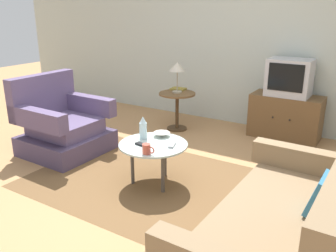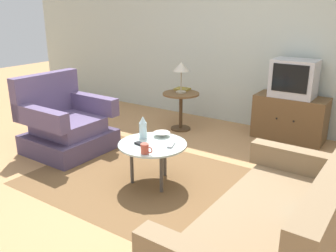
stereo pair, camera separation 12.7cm
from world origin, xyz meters
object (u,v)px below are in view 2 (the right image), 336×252
Objects in this scene: mug at (145,149)px; tv_remote_dark at (141,144)px; table_lamp at (181,68)px; bowl at (162,134)px; television at (294,78)px; book at (182,89)px; armchair at (65,126)px; couch at (278,235)px; coffee_table at (153,148)px; tv_stand at (290,118)px; side_table at (181,103)px; vase at (143,128)px; tv_remote_silver at (171,145)px.

tv_remote_dark is (-0.16, 0.14, -0.04)m from mug.
table_lamp reaches higher than bowl.
television reaches higher than table_lamp.
mug is 0.58× the size of book.
television reaches higher than tv_remote_dark.
couch is (2.91, -0.72, -0.02)m from armchair.
book reaches higher than coffee_table.
book is at bearing -168.33° from tv_stand.
armchair is at bearing 175.10° from coffee_table.
couch is 2.52× the size of coffee_table.
coffee_table is 0.28m from mug.
table_lamp reaches higher than coffee_table.
tv_stand is 2.04m from bowl.
tv_stand reaches higher than book.
television is at bearing 17.95° from table_lamp.
armchair is at bearing 179.27° from tv_remote_dark.
bowl is at bearing 95.52° from tv_remote_dark.
armchair is 5.38× the size of bowl.
mug is at bearing 76.47° from couch.
armchair is at bearing -117.24° from table_lamp.
side_table reaches higher than coffee_table.
couch is at bearing -75.35° from tv_stand.
couch is 3.06m from side_table.
vase is at bearing -128.34° from bowl.
television is at bearing 77.77° from tv_remote_dark.
vase is at bearing 157.78° from coffee_table.
couch is 3.26m from book.
armchair is 1.78m from table_lamp.
table_lamp reaches higher than armchair.
table_lamp reaches higher than tv_remote_silver.
armchair reaches higher than book.
tv_stand is at bearing 77.87° from tv_remote_dark.
book is at bearing 113.12° from coffee_table.
mug is 0.81× the size of tv_remote_silver.
tv_stand is 1.64m from table_lamp.
table_lamp is at bearing 153.71° from armchair.
tv_remote_silver is (0.25, 0.16, -0.00)m from tv_remote_dark.
table_lamp is 3.42× the size of mug.
book is (0.69, 1.66, 0.25)m from armchair.
armchair is 4.28× the size of book.
armchair is 3.00m from television.
couch reaches higher than tv_remote_dark.
side_table is 1.99m from mug.
bowl is at bearing 51.66° from vase.
tv_remote_silver is at bearing -60.94° from side_table.
mug is at bearing -67.42° from side_table.
tv_stand reaches higher than mug.
tv_remote_silver is at bearing 88.56° from armchair.
mug is 0.49m from bowl.
coffee_table is 2.23m from tv_stand.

